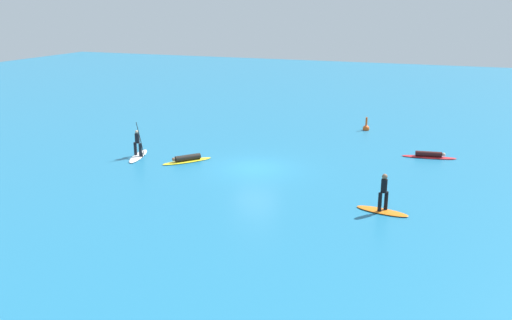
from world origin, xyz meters
The scene contains 6 objects.
ground_plane centered at (0.00, 0.00, 0.00)m, with size 120.00×120.00×0.00m, color #1E6B93.
surfer_on_orange_board centered at (7.82, -4.21, 0.46)m, with size 2.52×1.13×1.86m.
surfer_on_red_board centered at (9.36, 5.84, 0.15)m, with size 3.34×1.12×0.41m.
surfer_on_yellow_board centered at (-4.39, -0.25, 0.16)m, with size 2.57×2.83×0.43m.
surfer_on_white_board centered at (-7.76, -0.38, 0.37)m, with size 1.48×3.09×2.27m.
marker_buoy centered at (4.45, 11.92, 0.18)m, with size 0.51×0.51×1.12m.
Camera 1 is at (10.26, -27.19, 9.22)m, focal length 36.61 mm.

